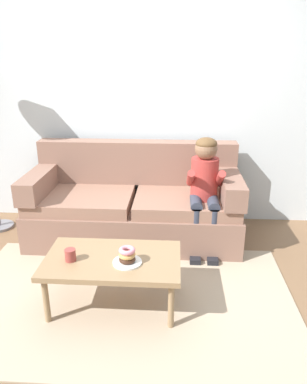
{
  "coord_description": "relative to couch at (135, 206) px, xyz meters",
  "views": [
    {
      "loc": [
        0.38,
        -2.64,
        1.81
      ],
      "look_at": [
        0.18,
        0.45,
        0.65
      ],
      "focal_mm": 34.25,
      "sensor_mm": 36.0,
      "label": 1
    }
  ],
  "objects": [
    {
      "name": "donut_third",
      "position": [
        0.08,
        -1.22,
        0.17
      ],
      "size": [
        0.17,
        0.17,
        0.04
      ],
      "primitive_type": "torus",
      "rotation": [
        0.0,
        0.0,
        2.46
      ],
      "color": "pink",
      "rests_on": "donut_second"
    },
    {
      "name": "ground",
      "position": [
        0.04,
        -0.85,
        -0.35
      ],
      "size": [
        10.0,
        10.0,
        0.0
      ],
      "primitive_type": "plane",
      "color": "brown"
    },
    {
      "name": "wall_back",
      "position": [
        0.04,
        0.55,
        1.05
      ],
      "size": [
        8.0,
        0.1,
        2.8
      ],
      "primitive_type": "cube",
      "color": "silver",
      "rests_on": "ground"
    },
    {
      "name": "mug",
      "position": [
        -0.33,
        -1.21,
        0.11
      ],
      "size": [
        0.08,
        0.08,
        0.09
      ],
      "primitive_type": "cylinder",
      "color": "#993D38",
      "rests_on": "coffee_table"
    },
    {
      "name": "donut_second",
      "position": [
        0.08,
        -1.22,
        0.13
      ],
      "size": [
        0.15,
        0.15,
        0.04
      ],
      "primitive_type": "torus",
      "rotation": [
        0.0,
        0.0,
        1.81
      ],
      "color": "tan",
      "rests_on": "donut"
    },
    {
      "name": "coffee_table",
      "position": [
        -0.04,
        -1.16,
        0.02
      ],
      "size": [
        1.0,
        0.59,
        0.41
      ],
      "color": "#937551",
      "rests_on": "ground"
    },
    {
      "name": "plate",
      "position": [
        0.08,
        -1.22,
        0.07
      ],
      "size": [
        0.21,
        0.21,
        0.01
      ],
      "primitive_type": "cylinder",
      "color": "white",
      "rests_on": "coffee_table"
    },
    {
      "name": "area_rug",
      "position": [
        0.04,
        -1.1,
        -0.34
      ],
      "size": [
        2.65,
        1.65,
        0.01
      ],
      "primitive_type": "cube",
      "color": "tan",
      "rests_on": "ground"
    },
    {
      "name": "person_child",
      "position": [
        0.69,
        -0.21,
        0.33
      ],
      "size": [
        0.34,
        0.58,
        1.1
      ],
      "color": "#AD3833",
      "rests_on": "ground"
    },
    {
      "name": "couch",
      "position": [
        0.0,
        0.0,
        0.0
      ],
      "size": [
        2.11,
        0.9,
        0.96
      ],
      "color": "#846051",
      "rests_on": "ground"
    },
    {
      "name": "donut",
      "position": [
        0.08,
        -1.22,
        0.1
      ],
      "size": [
        0.17,
        0.17,
        0.04
      ],
      "primitive_type": "torus",
      "rotation": [
        0.0,
        0.0,
        0.79
      ],
      "color": "#422619",
      "rests_on": "plate"
    },
    {
      "name": "toy_controller",
      "position": [
        -0.61,
        -0.76,
        -0.32
      ],
      "size": [
        0.23,
        0.09,
        0.05
      ],
      "rotation": [
        0.0,
        0.0,
        0.56
      ],
      "color": "red",
      "rests_on": "ground"
    }
  ]
}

